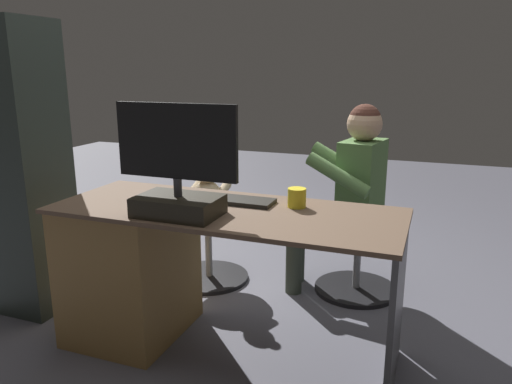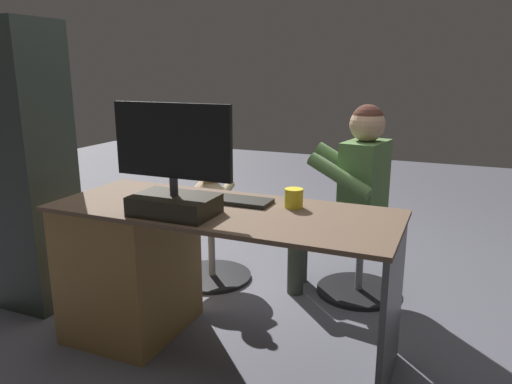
% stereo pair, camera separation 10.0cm
% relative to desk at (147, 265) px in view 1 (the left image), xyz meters
% --- Properties ---
extents(ground_plane, '(10.00, 10.00, 0.00)m').
position_rel_desk_xyz_m(ground_plane, '(-0.43, -0.45, -0.38)').
color(ground_plane, '#575762').
extents(desk, '(1.59, 0.62, 0.71)m').
position_rel_desk_xyz_m(desk, '(0.00, 0.00, 0.00)').
color(desk, brown).
rests_on(desk, ground_plane).
extents(monitor, '(0.55, 0.23, 0.48)m').
position_rel_desk_xyz_m(monitor, '(-0.29, 0.16, 0.49)').
color(monitor, black).
rests_on(monitor, desk).
extents(keyboard, '(0.42, 0.14, 0.02)m').
position_rel_desk_xyz_m(keyboard, '(-0.41, -0.12, 0.35)').
color(keyboard, black).
rests_on(keyboard, desk).
extents(computer_mouse, '(0.06, 0.10, 0.04)m').
position_rel_desk_xyz_m(computer_mouse, '(-0.11, -0.10, 0.35)').
color(computer_mouse, '#27282E').
rests_on(computer_mouse, desk).
extents(cup, '(0.08, 0.08, 0.09)m').
position_rel_desk_xyz_m(cup, '(-0.73, -0.14, 0.38)').
color(cup, yellow).
rests_on(cup, desk).
extents(tv_remote, '(0.05, 0.15, 0.02)m').
position_rel_desk_xyz_m(tv_remote, '(-0.05, 0.06, 0.34)').
color(tv_remote, black).
rests_on(tv_remote, desk).
extents(office_chair_teddy, '(0.50, 0.50, 0.46)m').
position_rel_desk_xyz_m(office_chair_teddy, '(0.01, -0.71, -0.12)').
color(office_chair_teddy, black).
rests_on(office_chair_teddy, ground_plane).
extents(teddy_bear, '(0.24, 0.24, 0.34)m').
position_rel_desk_xyz_m(teddy_bear, '(0.01, -0.72, 0.23)').
color(teddy_bear, '#CCB38C').
rests_on(teddy_bear, office_chair_teddy).
extents(visitor_chair, '(0.50, 0.50, 0.46)m').
position_rel_desk_xyz_m(visitor_chair, '(-0.90, -0.87, -0.12)').
color(visitor_chair, black).
rests_on(visitor_chair, ground_plane).
extents(person, '(0.56, 0.53, 1.13)m').
position_rel_desk_xyz_m(person, '(-0.82, -0.86, 0.30)').
color(person, '#567C43').
rests_on(person, ground_plane).
extents(equipment_rack, '(0.44, 0.36, 1.57)m').
position_rel_desk_xyz_m(equipment_rack, '(0.82, -0.05, 0.41)').
color(equipment_rack, '#272F2A').
rests_on(equipment_rack, ground_plane).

